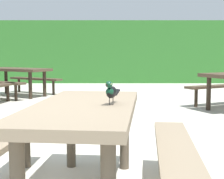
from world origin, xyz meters
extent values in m
cube|color=#2D6B28|center=(0.00, 10.82, 1.18)|extent=(28.00, 1.21, 2.36)
cube|color=#84725B|center=(0.30, -0.11, 0.70)|extent=(0.94, 1.87, 0.07)
cylinder|color=brown|center=(0.11, 0.62, 0.33)|extent=(0.09, 0.09, 0.67)
cylinder|color=brown|center=(0.64, 0.56, 0.33)|extent=(0.09, 0.09, 0.67)
cylinder|color=brown|center=(-0.33, 0.60, 0.20)|extent=(0.07, 0.07, 0.39)
cube|color=#84725B|center=(1.00, -0.18, 0.41)|extent=(0.45, 1.73, 0.05)
cylinder|color=brown|center=(1.06, 0.46, 0.20)|extent=(0.07, 0.07, 0.39)
ellipsoid|color=black|center=(0.51, -0.14, 0.84)|extent=(0.11, 0.16, 0.09)
ellipsoid|color=#0F3823|center=(0.50, -0.18, 0.84)|extent=(0.08, 0.08, 0.06)
sphere|color=#0F3823|center=(0.49, -0.20, 0.90)|extent=(0.05, 0.05, 0.05)
sphere|color=#EAE08C|center=(0.51, -0.22, 0.90)|extent=(0.01, 0.01, 0.01)
sphere|color=#EAE08C|center=(0.47, -0.21, 0.90)|extent=(0.01, 0.01, 0.01)
cone|color=black|center=(0.48, -0.24, 0.90)|extent=(0.02, 0.03, 0.02)
cube|color=black|center=(0.55, -0.03, 0.82)|extent=(0.06, 0.11, 0.04)
cylinder|color=#47423D|center=(0.52, -0.16, 0.77)|extent=(0.01, 0.01, 0.05)
cylinder|color=#47423D|center=(0.50, -0.15, 0.77)|extent=(0.01, 0.01, 0.05)
cylinder|color=#2E241A|center=(-1.95, 5.30, 0.20)|extent=(0.07, 0.07, 0.39)
cube|color=#473828|center=(-2.00, 6.33, 0.70)|extent=(1.94, 1.55, 0.07)
cylinder|color=#2E241A|center=(-1.52, 5.75, 0.33)|extent=(0.09, 0.09, 0.67)
cylinder|color=#2E241A|center=(-1.25, 6.21, 0.33)|extent=(0.09, 0.09, 0.67)
cylinder|color=#2E241A|center=(-2.48, 6.90, 0.33)|extent=(0.09, 0.09, 0.67)
cylinder|color=#2E241A|center=(-1.78, 5.40, 0.20)|extent=(0.07, 0.07, 0.39)
cube|color=#473828|center=(-1.65, 6.93, 0.41)|extent=(1.63, 1.09, 0.05)
cylinder|color=#2E241A|center=(-1.09, 6.62, 0.20)|extent=(0.07, 0.07, 0.39)
cylinder|color=#2E241A|center=(-2.21, 7.25, 0.20)|extent=(0.07, 0.07, 0.39)
cylinder|color=#2E241A|center=(2.43, 4.03, 0.33)|extent=(0.09, 0.09, 0.67)
cube|color=#473828|center=(2.86, 4.73, 0.41)|extent=(1.65, 1.03, 0.05)
cylinder|color=#2E241A|center=(2.29, 4.44, 0.20)|extent=(0.07, 0.07, 0.39)
camera|label=1|loc=(0.52, -2.70, 1.13)|focal=54.81mm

